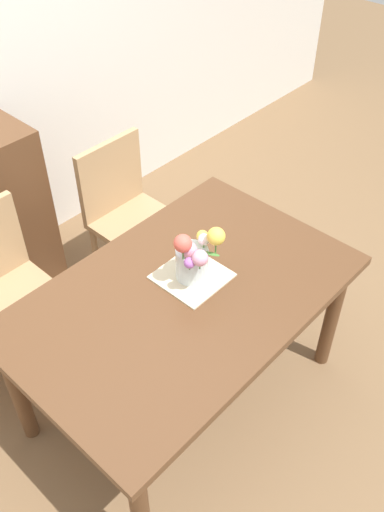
{
  "coord_description": "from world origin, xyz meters",
  "views": [
    {
      "loc": [
        -1.14,
        -1.1,
        2.38
      ],
      "look_at": [
        0.09,
        0.04,
        0.85
      ],
      "focal_mm": 38.61,
      "sensor_mm": 36.0,
      "label": 1
    }
  ],
  "objects_px": {
    "dining_table": "(184,308)",
    "chair_right": "(127,209)",
    "chair_left": "(2,285)",
    "flower_vase": "(194,256)"
  },
  "relations": [
    {
      "from": "dining_table",
      "to": "chair_right",
      "type": "height_order",
      "value": "chair_right"
    },
    {
      "from": "dining_table",
      "to": "chair_left",
      "type": "distance_m",
      "value": 0.91
    },
    {
      "from": "chair_left",
      "to": "flower_vase",
      "type": "distance_m",
      "value": 0.99
    },
    {
      "from": "flower_vase",
      "to": "chair_left",
      "type": "bearing_deg",
      "value": 121.71
    },
    {
      "from": "chair_left",
      "to": "chair_right",
      "type": "xyz_separation_m",
      "value": [
        0.8,
        0.0,
        0.0
      ]
    },
    {
      "from": "chair_left",
      "to": "flower_vase",
      "type": "relative_size",
      "value": 3.36
    },
    {
      "from": "dining_table",
      "to": "chair_left",
      "type": "xyz_separation_m",
      "value": [
        -0.4,
        0.81,
        -0.12
      ]
    },
    {
      "from": "chair_left",
      "to": "chair_right",
      "type": "distance_m",
      "value": 0.8
    },
    {
      "from": "dining_table",
      "to": "chair_right",
      "type": "distance_m",
      "value": 0.91
    },
    {
      "from": "chair_right",
      "to": "flower_vase",
      "type": "height_order",
      "value": "flower_vase"
    }
  ]
}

